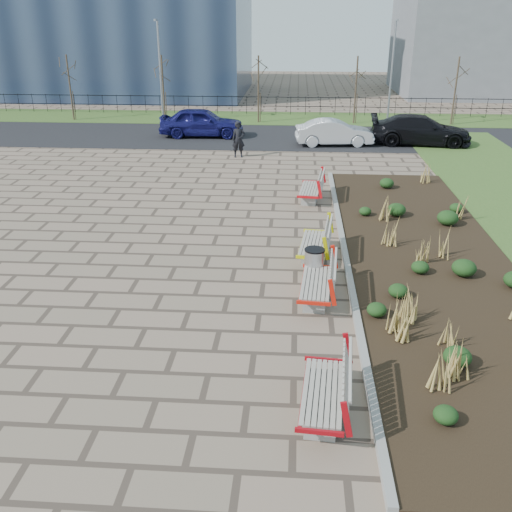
# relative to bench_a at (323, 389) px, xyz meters

# --- Properties ---
(ground) EXTENTS (120.00, 120.00, 0.00)m
(ground) POSITION_rel_bench_a_xyz_m (-3.00, 1.81, -0.50)
(ground) COLOR #786353
(ground) RESTS_ON ground
(planting_bed) EXTENTS (4.50, 18.00, 0.10)m
(planting_bed) POSITION_rel_bench_a_xyz_m (3.25, 6.81, -0.45)
(planting_bed) COLOR black
(planting_bed) RESTS_ON ground
(planting_curb) EXTENTS (0.16, 18.00, 0.15)m
(planting_curb) POSITION_rel_bench_a_xyz_m (0.92, 6.81, -0.42)
(planting_curb) COLOR gray
(planting_curb) RESTS_ON ground
(grass_verge_far) EXTENTS (80.00, 5.00, 0.04)m
(grass_verge_far) POSITION_rel_bench_a_xyz_m (-3.00, 29.81, -0.48)
(grass_verge_far) COLOR #33511E
(grass_verge_far) RESTS_ON ground
(road) EXTENTS (80.00, 7.00, 0.02)m
(road) POSITION_rel_bench_a_xyz_m (-3.00, 23.81, -0.49)
(road) COLOR black
(road) RESTS_ON ground
(bench_a) EXTENTS (1.08, 2.17, 1.00)m
(bench_a) POSITION_rel_bench_a_xyz_m (0.00, 0.00, 0.00)
(bench_a) COLOR #A40A13
(bench_a) RESTS_ON ground
(bench_b) EXTENTS (1.06, 2.16, 1.00)m
(bench_b) POSITION_rel_bench_a_xyz_m (0.00, 4.33, 0.00)
(bench_b) COLOR red
(bench_b) RESTS_ON ground
(bench_c) EXTENTS (1.13, 2.19, 1.00)m
(bench_c) POSITION_rel_bench_a_xyz_m (0.00, 6.92, 0.00)
(bench_c) COLOR #D8D50B
(bench_c) RESTS_ON ground
(bench_d) EXTENTS (1.12, 2.18, 1.00)m
(bench_d) POSITION_rel_bench_a_xyz_m (0.00, 12.37, 0.00)
(bench_d) COLOR red
(bench_d) RESTS_ON ground
(litter_bin) EXTENTS (0.51, 0.51, 0.87)m
(litter_bin) POSITION_rel_bench_a_xyz_m (-0.02, 5.38, -0.07)
(litter_bin) COLOR #B2B2B7
(litter_bin) RESTS_ON ground
(pedestrian) EXTENTS (0.69, 0.52, 1.71)m
(pedestrian) POSITION_rel_bench_a_xyz_m (-3.34, 18.96, 0.35)
(pedestrian) COLOR black
(pedestrian) RESTS_ON ground
(car_blue) EXTENTS (4.71, 2.03, 1.58)m
(car_blue) POSITION_rel_bench_a_xyz_m (-5.88, 23.67, 0.31)
(car_blue) COLOR #131355
(car_blue) RESTS_ON road
(car_silver) EXTENTS (4.14, 1.78, 1.32)m
(car_silver) POSITION_rel_bench_a_xyz_m (1.41, 21.92, 0.18)
(car_silver) COLOR #B8BBC1
(car_silver) RESTS_ON road
(car_black) EXTENTS (5.38, 2.57, 1.51)m
(car_black) POSITION_rel_bench_a_xyz_m (5.93, 22.41, 0.28)
(car_black) COLOR black
(car_black) RESTS_ON road
(tree_a) EXTENTS (1.40, 1.40, 4.00)m
(tree_a) POSITION_rel_bench_a_xyz_m (-15.00, 28.31, 1.54)
(tree_a) COLOR #4C3D2D
(tree_a) RESTS_ON grass_verge_far
(tree_b) EXTENTS (1.40, 1.40, 4.00)m
(tree_b) POSITION_rel_bench_a_xyz_m (-9.00, 28.31, 1.54)
(tree_b) COLOR #4C3D2D
(tree_b) RESTS_ON grass_verge_far
(tree_c) EXTENTS (1.40, 1.40, 4.00)m
(tree_c) POSITION_rel_bench_a_xyz_m (-3.00, 28.31, 1.54)
(tree_c) COLOR #4C3D2D
(tree_c) RESTS_ON grass_verge_far
(tree_d) EXTENTS (1.40, 1.40, 4.00)m
(tree_d) POSITION_rel_bench_a_xyz_m (3.00, 28.31, 1.54)
(tree_d) COLOR #4C3D2D
(tree_d) RESTS_ON grass_verge_far
(tree_e) EXTENTS (1.40, 1.40, 4.00)m
(tree_e) POSITION_rel_bench_a_xyz_m (9.00, 28.31, 1.54)
(tree_e) COLOR #4C3D2D
(tree_e) RESTS_ON grass_verge_far
(lamp_west) EXTENTS (0.24, 0.60, 6.00)m
(lamp_west) POSITION_rel_bench_a_xyz_m (-9.00, 27.81, 2.54)
(lamp_west) COLOR gray
(lamp_west) RESTS_ON grass_verge_far
(lamp_east) EXTENTS (0.24, 0.60, 6.00)m
(lamp_east) POSITION_rel_bench_a_xyz_m (5.00, 27.81, 2.54)
(lamp_east) COLOR gray
(lamp_east) RESTS_ON grass_verge_far
(railing_fence) EXTENTS (44.00, 0.10, 1.20)m
(railing_fence) POSITION_rel_bench_a_xyz_m (-3.00, 31.31, 0.14)
(railing_fence) COLOR black
(railing_fence) RESTS_ON grass_verge_far
(building_grey) EXTENTS (18.00, 12.00, 10.00)m
(building_grey) POSITION_rel_bench_a_xyz_m (17.00, 43.81, 4.50)
(building_grey) COLOR slate
(building_grey) RESTS_ON ground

